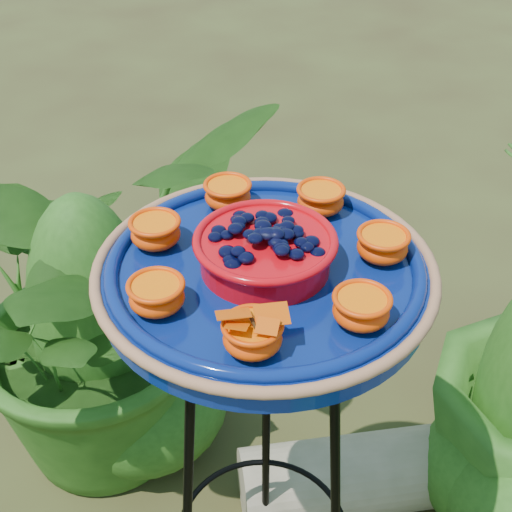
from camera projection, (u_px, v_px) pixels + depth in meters
The scene contains 4 objects.
tripod_stand at pixel (263, 451), 1.16m from camera, with size 0.33×0.34×0.86m.
feeder_dish at pixel (265, 268), 0.94m from camera, with size 0.46×0.46×0.10m.
driftwood_log at pixel (364, 475), 1.63m from camera, with size 0.19×0.19×0.56m, color tan.
shrub_back_left at pixel (91, 299), 1.60m from camera, with size 0.78×0.68×0.87m, color #224D14.
Camera 1 is at (-0.01, -0.63, 1.47)m, focal length 50.00 mm.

